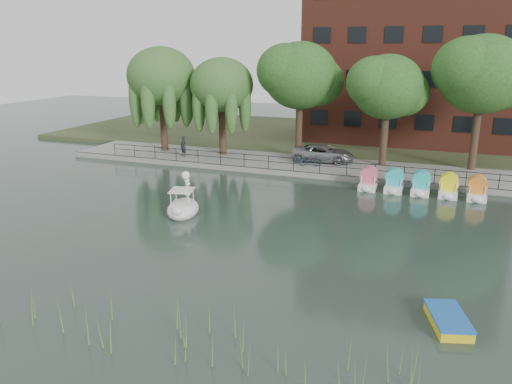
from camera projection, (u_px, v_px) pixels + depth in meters
The scene contains 18 objects.
ground_plane at pixel (219, 236), 25.68m from camera, with size 120.00×120.00×0.00m, color #3C4E47.
promenade at pixel (303, 165), 39.98m from camera, with size 40.00×6.00×0.40m, color gray.
kerb at pixel (293, 174), 37.33m from camera, with size 40.00×0.25×0.40m, color gray.
land_strip at pixel (339, 137), 52.55m from camera, with size 60.00×22.00×0.36m, color #47512D.
railing at pixel (294, 161), 37.24m from camera, with size 32.00×0.05×1.00m.
apartment_building at pixel (416, 46), 47.56m from camera, with size 20.00×10.07×18.00m.
willow_left at pixel (161, 76), 42.98m from camera, with size 5.88×5.88×9.01m.
willow_mid at pixel (222, 85), 41.73m from camera, with size 5.32×5.32×8.15m.
broadleaf_center at pixel (300, 76), 40.19m from camera, with size 6.00×6.00×9.25m.
broadleaf_right at pixel (388, 88), 37.54m from camera, with size 5.40×5.40×8.32m.
broadleaf_far at pixel (483, 75), 35.94m from camera, with size 6.30×6.30×9.71m.
minivan at pixel (323, 152), 40.14m from camera, with size 5.71×2.63×1.59m, color gray.
bicycle at pixel (310, 160), 38.72m from camera, with size 1.72×0.60×1.00m, color gray.
pedestrian at pixel (183, 145), 42.05m from camera, with size 0.71×0.48×1.98m, color black.
swan_boat at pixel (183, 206), 28.83m from camera, with size 2.39×3.13×2.36m.
pedal_boat_row at pixel (421, 185), 32.79m from camera, with size 7.95×1.70×1.40m.
yellow_rowboat at pixel (448, 320), 17.35m from camera, with size 1.77×2.51×0.42m.
reed_bank at pixel (153, 325), 16.30m from camera, with size 24.00×2.40×1.20m.
Camera 1 is at (10.28, -21.78, 9.36)m, focal length 35.00 mm.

